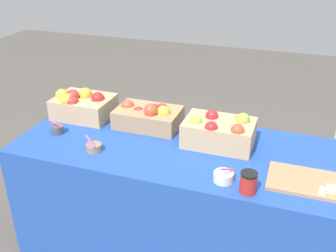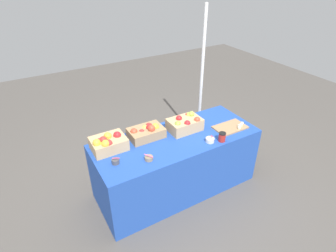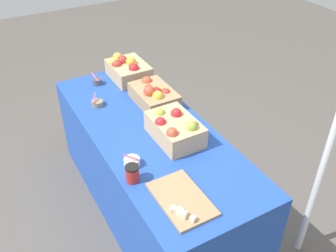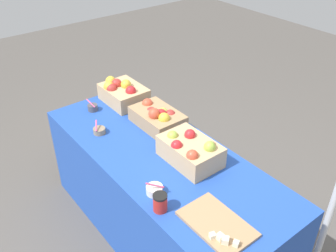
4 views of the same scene
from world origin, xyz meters
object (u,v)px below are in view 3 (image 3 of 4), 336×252
(coffee_cup, at_px, (132,174))
(tent_pole, at_px, (334,131))
(sample_bowl_mid, at_px, (97,81))
(sample_bowl_far, at_px, (132,162))
(apple_crate_middle, at_px, (154,95))
(sample_bowl_near, at_px, (97,103))
(cutting_board_front, at_px, (182,200))
(apple_crate_left, at_px, (127,68))
(apple_crate_right, at_px, (175,128))

(coffee_cup, height_order, tent_pole, tent_pole)
(sample_bowl_mid, xyz_separation_m, sample_bowl_far, (1.04, -0.17, -0.00))
(apple_crate_middle, xyz_separation_m, sample_bowl_mid, (-0.47, -0.27, -0.04))
(sample_bowl_near, xyz_separation_m, sample_bowl_mid, (-0.31, 0.12, 0.00))
(cutting_board_front, bearing_deg, apple_crate_middle, 160.73)
(apple_crate_middle, relative_size, tent_pole, 0.19)
(sample_bowl_far, distance_m, tent_pole, 1.15)
(apple_crate_left, xyz_separation_m, tent_pole, (1.60, 0.54, 0.18))
(apple_crate_right, distance_m, sample_bowl_near, 0.70)
(tent_pole, bearing_deg, apple_crate_right, -137.57)
(sample_bowl_near, distance_m, coffee_cup, 0.86)
(apple_crate_middle, distance_m, tent_pole, 1.27)
(apple_crate_left, bearing_deg, cutting_board_front, -12.78)
(apple_crate_left, xyz_separation_m, sample_bowl_mid, (-0.02, -0.26, -0.06))
(apple_crate_middle, bearing_deg, apple_crate_right, -10.72)
(sample_bowl_near, relative_size, sample_bowl_mid, 0.94)
(apple_crate_left, height_order, cutting_board_front, apple_crate_left)
(cutting_board_front, distance_m, coffee_cup, 0.32)
(apple_crate_middle, distance_m, sample_bowl_far, 0.71)
(apple_crate_middle, bearing_deg, cutting_board_front, -19.27)
(sample_bowl_mid, bearing_deg, tent_pole, 26.42)
(cutting_board_front, xyz_separation_m, sample_bowl_far, (-0.40, -0.11, 0.01))
(apple_crate_left, height_order, sample_bowl_far, apple_crate_left)
(apple_crate_left, bearing_deg, apple_crate_right, -4.60)
(apple_crate_right, bearing_deg, sample_bowl_far, -74.42)
(cutting_board_front, distance_m, tent_pole, 0.92)
(apple_crate_left, relative_size, apple_crate_middle, 0.93)
(cutting_board_front, bearing_deg, sample_bowl_far, -164.83)
(sample_bowl_far, bearing_deg, sample_bowl_mid, 170.69)
(sample_bowl_near, xyz_separation_m, tent_pole, (1.30, 0.92, 0.25))
(tent_pole, bearing_deg, apple_crate_left, -161.22)
(apple_crate_right, bearing_deg, coffee_cup, -61.39)
(sample_bowl_near, height_order, tent_pole, tent_pole)
(sample_bowl_mid, distance_m, tent_pole, 1.82)
(sample_bowl_far, bearing_deg, coffee_cup, -23.21)
(apple_crate_middle, xyz_separation_m, apple_crate_right, (0.46, -0.09, 0.01))
(apple_crate_left, xyz_separation_m, cutting_board_front, (1.41, -0.32, -0.07))
(sample_bowl_near, height_order, coffee_cup, coffee_cup)
(sample_bowl_far, bearing_deg, sample_bowl_near, 175.76)
(apple_crate_left, relative_size, coffee_cup, 3.41)
(cutting_board_front, distance_m, sample_bowl_near, 1.12)
(sample_bowl_mid, distance_m, sample_bowl_far, 1.05)
(coffee_cup, xyz_separation_m, tent_pole, (0.45, 1.02, 0.22))
(apple_crate_right, bearing_deg, cutting_board_front, -26.54)
(apple_crate_middle, relative_size, sample_bowl_near, 4.23)
(sample_bowl_mid, xyz_separation_m, tent_pole, (1.61, 0.80, 0.24))
(apple_crate_right, relative_size, sample_bowl_mid, 3.92)
(apple_crate_right, distance_m, sample_bowl_far, 0.37)
(cutting_board_front, bearing_deg, apple_crate_left, 167.22)
(sample_bowl_far, bearing_deg, cutting_board_front, 15.17)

